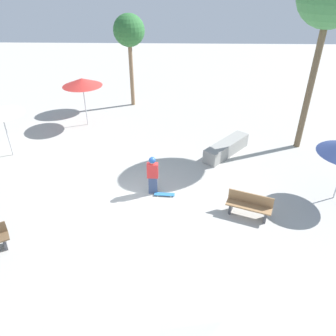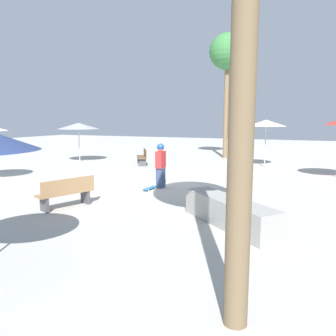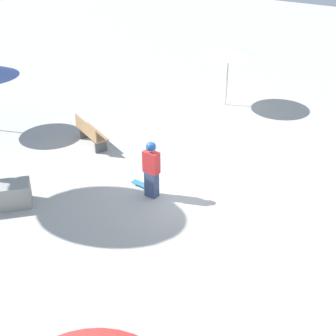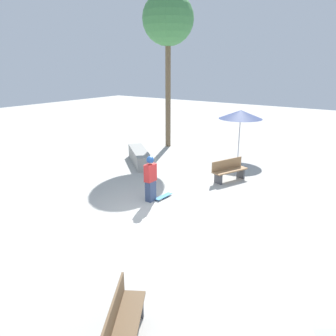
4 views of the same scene
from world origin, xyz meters
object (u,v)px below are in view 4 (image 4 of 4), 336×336
object	(u,v)px
skateboard	(163,196)
concrete_ledge	(140,157)
bench_far	(123,323)
skater_main	(150,177)
bench_near	(229,170)
shade_umbrella_navy	(241,114)
palm_tree_left	(168,21)

from	to	relation	value
skateboard	concrete_ledge	distance (m)	4.46
bench_far	skater_main	bearing A→B (deg)	-177.67
concrete_ledge	bench_near	size ratio (longest dim) A/B	1.58
bench_near	shade_umbrella_navy	bearing A→B (deg)	-141.06
shade_umbrella_navy	palm_tree_left	distance (m)	6.24
bench_near	bench_far	xyz separation A→B (m)	(-8.63, -2.08, 0.00)
bench_near	palm_tree_left	xyz separation A→B (m)	(3.41, 5.41, 6.27)
concrete_ledge	palm_tree_left	bearing A→B (deg)	13.84
palm_tree_left	bench_far	bearing A→B (deg)	-148.09
bench_far	palm_tree_left	size ratio (longest dim) A/B	0.20
bench_far	shade_umbrella_navy	bearing A→B (deg)	163.56
skateboard	bench_far	distance (m)	6.41
skater_main	concrete_ledge	distance (m)	4.63
bench_far	concrete_ledge	bearing A→B (deg)	-173.00
palm_tree_left	skateboard	bearing A→B (deg)	-146.23
skater_main	shade_umbrella_navy	bearing A→B (deg)	-1.03
shade_umbrella_navy	skateboard	bearing A→B (deg)	-179.73
concrete_ledge	shade_umbrella_navy	world-z (taller)	shade_umbrella_navy
bench_near	shade_umbrella_navy	size ratio (longest dim) A/B	0.69
concrete_ledge	bench_far	xyz separation A→B (m)	(-8.39, -6.60, 0.11)
concrete_ledge	bench_near	bearing A→B (deg)	-86.99
concrete_ledge	palm_tree_left	world-z (taller)	palm_tree_left
skater_main	bench_near	distance (m)	3.78
concrete_ledge	shade_umbrella_navy	distance (m)	5.40
bench_near	shade_umbrella_navy	distance (m)	4.08
shade_umbrella_navy	skater_main	bearing A→B (deg)	178.52
concrete_ledge	palm_tree_left	size ratio (longest dim) A/B	0.32
skateboard	bench_far	size ratio (longest dim) A/B	0.51
concrete_ledge	skater_main	bearing A→B (deg)	-135.61
concrete_ledge	shade_umbrella_navy	xyz separation A→B (m)	(3.76, -3.40, 1.85)
skateboard	concrete_ledge	bearing A→B (deg)	53.47
skateboard	bench_near	world-z (taller)	bench_near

